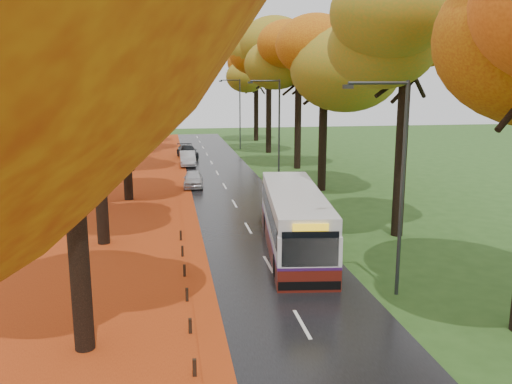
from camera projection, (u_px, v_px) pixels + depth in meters
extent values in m
cube|color=black|center=(233.00, 201.00, 36.37)|extent=(6.50, 90.00, 0.04)
cube|color=silver|center=(233.00, 200.00, 36.37)|extent=(0.12, 90.00, 0.01)
cube|color=maroon|center=(94.00, 206.00, 34.93)|extent=(12.00, 90.00, 0.02)
cube|color=#B23F12|center=(187.00, 202.00, 35.88)|extent=(0.90, 90.00, 0.01)
cylinder|color=black|center=(76.00, 212.00, 15.56)|extent=(0.60, 0.60, 8.58)
ellipsoid|color=orange|center=(62.00, 18.00, 14.46)|extent=(9.20, 9.20, 7.18)
cylinder|color=black|center=(99.00, 152.00, 26.03)|extent=(0.60, 0.60, 9.15)
ellipsoid|color=orange|center=(91.00, 29.00, 24.86)|extent=(8.00, 8.00, 6.24)
cylinder|color=black|center=(126.00, 141.00, 35.90)|extent=(0.60, 0.60, 8.00)
ellipsoid|color=orange|center=(122.00, 64.00, 34.87)|extent=(9.20, 9.20, 7.18)
cylinder|color=black|center=(128.00, 123.00, 47.33)|extent=(0.60, 0.60, 8.58)
ellipsoid|color=orange|center=(125.00, 60.00, 46.23)|extent=(8.00, 8.00, 6.24)
cylinder|color=black|center=(141.00, 112.00, 57.99)|extent=(0.60, 0.60, 9.15)
ellipsoid|color=orange|center=(138.00, 57.00, 56.82)|extent=(9.20, 9.20, 7.18)
cylinder|color=black|center=(139.00, 112.00, 67.67)|extent=(0.60, 0.60, 8.00)
ellipsoid|color=orange|center=(137.00, 71.00, 66.64)|extent=(8.00, 8.00, 6.24)
cylinder|color=black|center=(401.00, 148.00, 27.46)|extent=(0.60, 0.60, 9.22)
ellipsoid|color=#C4800E|center=(408.00, 30.00, 26.28)|extent=(8.20, 8.20, 6.40)
cylinder|color=black|center=(323.00, 135.00, 39.05)|extent=(0.60, 0.60, 8.19)
ellipsoid|color=#C4800E|center=(325.00, 62.00, 38.00)|extent=(9.20, 9.20, 7.18)
cylinder|color=black|center=(298.00, 121.00, 48.75)|extent=(0.60, 0.60, 8.70)
ellipsoid|color=#C4800E|center=(299.00, 59.00, 47.64)|extent=(8.20, 8.20, 6.40)
cylinder|color=black|center=(269.00, 111.00, 59.23)|extent=(0.60, 0.60, 9.22)
ellipsoid|color=#C4800E|center=(269.00, 57.00, 58.04)|extent=(9.20, 9.20, 7.18)
cylinder|color=black|center=(256.00, 109.00, 71.01)|extent=(0.60, 0.60, 8.19)
ellipsoid|color=#C4800E|center=(256.00, 70.00, 69.96)|extent=(8.20, 8.20, 6.40)
cube|color=black|center=(195.00, 368.00, 14.87)|extent=(0.11, 0.11, 0.52)
cube|color=black|center=(190.00, 326.00, 17.38)|extent=(0.11, 0.11, 0.52)
cube|color=black|center=(187.00, 295.00, 19.89)|extent=(0.11, 0.11, 0.52)
cube|color=black|center=(184.00, 271.00, 22.40)|extent=(0.11, 0.11, 0.52)
cube|color=black|center=(182.00, 251.00, 24.91)|extent=(0.11, 0.11, 0.52)
cube|color=black|center=(181.00, 236.00, 27.42)|extent=(0.11, 0.11, 0.52)
cylinder|color=#333538|center=(402.00, 192.00, 19.81)|extent=(0.14, 0.14, 8.00)
cylinder|color=#333538|center=(378.00, 83.00, 18.84)|extent=(2.20, 0.11, 0.11)
cube|color=#333538|center=(348.00, 87.00, 18.68)|extent=(0.35, 0.18, 0.14)
cylinder|color=#333538|center=(279.00, 133.00, 41.05)|extent=(0.14, 0.14, 8.00)
cylinder|color=#333538|center=(265.00, 81.00, 40.08)|extent=(2.20, 0.11, 0.11)
cube|color=#333538|center=(250.00, 82.00, 39.93)|extent=(0.35, 0.18, 0.14)
cylinder|color=#333538|center=(240.00, 115.00, 62.30)|extent=(0.14, 0.14, 8.00)
cylinder|color=#333538|center=(230.00, 80.00, 61.32)|extent=(2.20, 0.11, 0.11)
cube|color=#333538|center=(221.00, 81.00, 61.17)|extent=(0.35, 0.18, 0.14)
cube|color=#56150D|center=(294.00, 240.00, 25.87)|extent=(3.76, 11.04, 0.89)
cube|color=silver|center=(294.00, 218.00, 25.65)|extent=(3.76, 11.04, 1.28)
cube|color=silver|center=(295.00, 198.00, 25.45)|extent=(3.68, 10.82, 0.69)
cube|color=#3A1750|center=(294.00, 230.00, 25.77)|extent=(3.78, 11.06, 0.12)
cube|color=black|center=(294.00, 210.00, 25.57)|extent=(3.68, 10.18, 0.84)
cube|color=black|center=(310.00, 249.00, 20.35)|extent=(2.16, 0.32, 1.38)
cube|color=yellow|center=(311.00, 227.00, 20.17)|extent=(1.35, 0.22, 0.28)
cube|color=black|center=(309.00, 285.00, 20.66)|extent=(2.41, 0.41, 0.34)
cylinder|color=black|center=(277.00, 266.00, 22.22)|extent=(0.39, 1.01, 0.98)
cylinder|color=black|center=(331.00, 265.00, 22.31)|extent=(0.39, 1.01, 0.98)
cylinder|color=black|center=(267.00, 222.00, 28.99)|extent=(0.39, 1.01, 0.98)
cylinder|color=black|center=(308.00, 221.00, 29.08)|extent=(0.39, 1.01, 0.98)
imported|color=#B8B8BD|center=(193.00, 179.00, 40.82)|extent=(1.67, 3.67, 1.22)
imported|color=#AAADB3|center=(188.00, 159.00, 50.81)|extent=(1.43, 4.06, 1.34)
imported|color=black|center=(187.00, 151.00, 55.88)|extent=(2.29, 4.64, 1.30)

